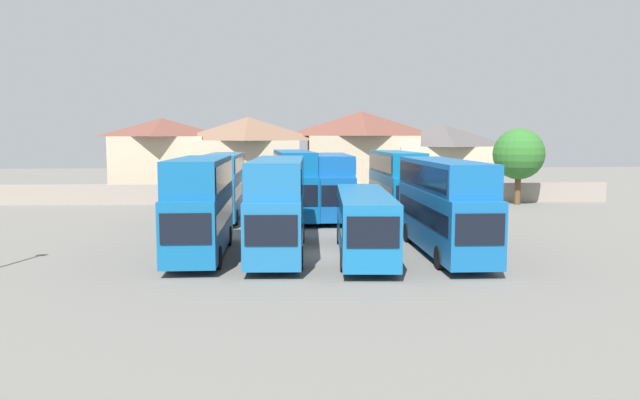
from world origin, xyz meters
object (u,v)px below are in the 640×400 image
object	(u,v)px
bus_4	(443,201)
bus_5	(224,182)
bus_8	(396,180)
tree_left_of_lot	(519,154)
bus_6	(294,181)
house_terrace_left	(162,157)
house_terrace_right	(361,153)
bus_3	(364,220)
house_terrace_centre	(249,157)
bus_1	(200,201)
bus_2	(278,201)
bus_7	(332,182)
house_terrace_far_right	(443,160)

from	to	relation	value
bus_4	bus_5	bearing A→B (deg)	-138.42
bus_8	tree_left_of_lot	distance (m)	14.60
bus_6	tree_left_of_lot	xyz separation A→B (m)	(20.20, 8.16, 1.70)
house_terrace_left	house_terrace_right	distance (m)	20.33
bus_3	house_terrace_centre	distance (m)	31.87
bus_1	bus_8	distance (m)	19.60
bus_8	house_terrace_centre	bearing A→B (deg)	-143.11
bus_1	bus_2	size ratio (longest dim) A/B	0.87
bus_4	bus_7	xyz separation A→B (m)	(-4.79, 14.30, -0.06)
bus_5	bus_1	bearing A→B (deg)	0.80
bus_8	house_terrace_left	distance (m)	26.96
bus_5	bus_8	size ratio (longest dim) A/B	1.01
bus_5	bus_6	world-z (taller)	bus_6
bus_3	bus_4	xyz separation A→B (m)	(4.20, 0.48, 0.89)
bus_7	bus_2	bearing A→B (deg)	-15.19
bus_3	bus_4	distance (m)	4.32
house_terrace_far_right	house_terrace_right	bearing A→B (deg)	177.02
bus_6	tree_left_of_lot	size ratio (longest dim) A/B	1.65
bus_5	bus_8	distance (m)	13.05
bus_6	bus_5	bearing A→B (deg)	-94.79
bus_7	tree_left_of_lot	bearing A→B (deg)	115.01
bus_7	house_terrace_right	xyz separation A→B (m)	(4.22, 16.85, 1.73)
bus_4	bus_7	world-z (taller)	bus_4
bus_2	bus_4	bearing A→B (deg)	90.48
bus_1	house_terrace_left	size ratio (longest dim) A/B	1.07
bus_7	bus_5	bearing A→B (deg)	-90.02
bus_1	house_terrace_far_right	xyz separation A→B (m)	(20.33, 30.78, 0.91)
bus_1	bus_6	xyz separation A→B (m)	(4.89, 14.32, 0.01)
bus_1	house_terrace_right	distance (m)	33.47
bus_2	house_terrace_centre	distance (m)	30.33
bus_7	bus_8	bearing A→B (deg)	96.29
bus_1	house_terrace_right	bearing A→B (deg)	158.05
bus_8	bus_5	bearing A→B (deg)	-88.99
bus_3	bus_4	world-z (taller)	bus_4
house_terrace_centre	bus_3	bearing A→B (deg)	-75.69
house_terrace_far_right	house_terrace_left	bearing A→B (deg)	178.18
bus_1	bus_3	bearing A→B (deg)	86.15
bus_5	bus_8	xyz separation A→B (m)	(13.04, 0.56, 0.07)
house_terrace_right	bus_8	bearing A→B (deg)	-87.40
bus_5	house_terrace_left	bearing A→B (deg)	-155.65
bus_6	house_terrace_centre	world-z (taller)	house_terrace_centre
bus_3	tree_left_of_lot	world-z (taller)	tree_left_of_lot
bus_7	house_terrace_far_right	bearing A→B (deg)	142.47
house_terrace_centre	bus_2	bearing A→B (deg)	-83.43
house_terrace_centre	tree_left_of_lot	size ratio (longest dim) A/B	1.55
bus_1	bus_3	distance (m)	8.40
bus_4	house_terrace_far_right	world-z (taller)	house_terrace_far_right
bus_5	tree_left_of_lot	size ratio (longest dim) A/B	1.59
house_terrace_centre	bus_4	bearing A→B (deg)	-68.32
bus_3	bus_5	xyz separation A→B (m)	(-8.66, 14.78, 0.85)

